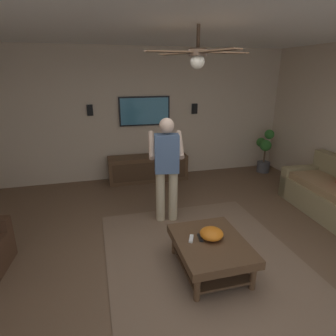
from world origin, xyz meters
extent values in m
plane|color=brown|center=(0.00, 0.00, 0.00)|extent=(7.66, 7.66, 0.00)
cube|color=#C6B299|center=(3.20, 0.00, 1.38)|extent=(0.10, 6.58, 2.77)
cube|color=white|center=(0.00, 0.00, 2.82)|extent=(6.49, 6.58, 0.10)
cube|color=#7A604C|center=(-0.09, -0.12, 0.01)|extent=(2.87, 2.40, 0.01)
cube|color=#93845B|center=(0.46, -2.64, 0.21)|extent=(1.94, 0.94, 0.42)
cube|color=#93845B|center=(1.32, -2.69, 0.29)|extent=(0.22, 0.85, 0.58)
cube|color=#987650|center=(0.46, -2.56, 0.48)|extent=(1.53, 0.68, 0.12)
cube|color=#513823|center=(-0.29, -0.12, 0.35)|extent=(1.00, 0.80, 0.10)
cylinder|color=#513823|center=(0.13, -0.44, 0.15)|extent=(0.07, 0.07, 0.30)
cylinder|color=#513823|center=(0.13, 0.20, 0.15)|extent=(0.07, 0.07, 0.30)
cylinder|color=#513823|center=(-0.71, -0.44, 0.15)|extent=(0.07, 0.07, 0.30)
cylinder|color=#513823|center=(-0.71, 0.20, 0.15)|extent=(0.07, 0.07, 0.30)
cube|color=#452F1E|center=(-0.29, -0.12, 0.10)|extent=(0.88, 0.68, 0.03)
cube|color=#513823|center=(2.87, 0.02, 0.28)|extent=(0.44, 1.70, 0.55)
cube|color=#412C1C|center=(2.64, 0.02, 0.28)|extent=(0.01, 1.56, 0.39)
cube|color=black|center=(3.11, 0.02, 1.48)|extent=(0.05, 1.09, 0.61)
cube|color=teal|center=(3.08, 0.02, 1.48)|extent=(0.01, 1.03, 0.55)
cylinder|color=#C6B793|center=(1.01, -0.03, 0.41)|extent=(0.14, 0.14, 0.82)
cylinder|color=#C6B793|center=(1.05, 0.17, 0.41)|extent=(0.14, 0.14, 0.82)
cube|color=slate|center=(1.03, 0.07, 1.11)|extent=(0.28, 0.39, 0.58)
sphere|color=beige|center=(1.03, 0.07, 1.53)|extent=(0.22, 0.22, 0.22)
cylinder|color=beige|center=(1.17, -0.18, 1.20)|extent=(0.49, 0.17, 0.37)
cylinder|color=beige|center=(1.24, 0.26, 1.20)|extent=(0.49, 0.17, 0.37)
cube|color=white|center=(1.40, 0.01, 1.10)|extent=(0.05, 0.06, 0.16)
cylinder|color=#4C4C51|center=(2.70, -2.74, 0.12)|extent=(0.29, 0.29, 0.25)
cylinder|color=brown|center=(2.70, -2.74, 0.45)|extent=(0.04, 0.04, 0.40)
sphere|color=#2D6B28|center=(2.63, -2.76, 0.92)|extent=(0.22, 0.22, 0.22)
sphere|color=#2D6B28|center=(2.60, -2.68, 0.67)|extent=(0.26, 0.26, 0.26)
sphere|color=#2D6B28|center=(2.84, -2.71, 0.69)|extent=(0.22, 0.22, 0.22)
ellipsoid|color=orange|center=(-0.23, -0.15, 0.46)|extent=(0.28, 0.28, 0.13)
cube|color=white|center=(-0.20, 0.09, 0.41)|extent=(0.15, 0.10, 0.02)
cube|color=black|center=(-0.21, -0.02, 0.41)|extent=(0.15, 0.07, 0.02)
sphere|color=red|center=(2.90, -0.35, 0.66)|extent=(0.22, 0.22, 0.22)
cube|color=black|center=(3.12, -1.11, 1.49)|extent=(0.06, 0.12, 0.22)
cube|color=black|center=(3.12, 1.14, 1.53)|extent=(0.06, 0.12, 0.22)
cylinder|color=#4C3828|center=(0.27, -0.09, 2.61)|extent=(0.04, 0.04, 0.28)
cylinder|color=#4C3828|center=(0.27, -0.09, 2.47)|extent=(0.20, 0.20, 0.08)
sphere|color=silver|center=(0.27, -0.09, 2.37)|extent=(0.16, 0.16, 0.16)
cube|color=brown|center=(0.56, 0.05, 2.47)|extent=(0.56, 0.35, 0.02)
cube|color=brown|center=(0.25, 0.23, 2.47)|extent=(0.16, 0.57, 0.02)
cube|color=brown|center=(-0.03, -0.20, 2.47)|extent=(0.57, 0.30, 0.02)
cube|color=brown|center=(0.28, -0.41, 2.47)|extent=(0.12, 0.56, 0.02)
camera|label=1|loc=(-2.90, 1.09, 2.25)|focal=30.20mm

